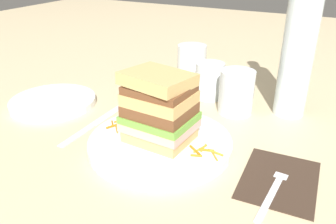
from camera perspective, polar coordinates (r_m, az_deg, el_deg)
ground_plane at (r=0.62m, az=-0.48°, el=-6.01°), size 3.00×3.00×0.00m
main_plate at (r=0.62m, az=-1.29°, el=-5.11°), size 0.26×0.26×0.02m
sandwich at (r=0.59m, az=-1.40°, el=0.67°), size 0.12×0.11×0.13m
carrot_shred_0 at (r=0.65m, az=-8.52°, el=-2.78°), size 0.02×0.03×0.00m
carrot_shred_1 at (r=0.68m, az=-7.17°, el=-1.47°), size 0.02×0.03×0.00m
carrot_shred_2 at (r=0.68m, az=-7.98°, el=-1.52°), size 0.02×0.02×0.00m
carrot_shred_3 at (r=0.67m, az=-6.92°, el=-1.61°), size 0.02×0.01×0.00m
carrot_shred_4 at (r=0.65m, az=-6.45°, el=-2.85°), size 0.01×0.03×0.00m
carrot_shred_5 at (r=0.66m, az=-8.88°, el=-2.18°), size 0.02×0.03×0.00m
carrot_shred_6 at (r=0.66m, az=-6.92°, el=-2.06°), size 0.01×0.02×0.00m
carrot_shred_7 at (r=0.64m, az=-7.10°, el=-3.06°), size 0.01×0.03×0.00m
carrot_shred_8 at (r=0.66m, az=-6.16°, el=-2.22°), size 0.01×0.02×0.00m
carrot_shred_9 at (r=0.67m, az=-9.20°, el=-1.92°), size 0.02×0.02×0.00m
carrot_shred_10 at (r=0.59m, az=5.90°, el=-5.92°), size 0.00×0.03×0.00m
carrot_shred_11 at (r=0.57m, az=4.73°, el=-7.21°), size 0.02×0.01×0.00m
carrot_shred_12 at (r=0.58m, az=7.79°, el=-6.78°), size 0.03×0.01×0.00m
carrot_shred_13 at (r=0.58m, az=4.49°, el=-6.33°), size 0.03×0.02×0.00m
carrot_shred_14 at (r=0.58m, az=5.22°, el=-6.27°), size 0.01×0.03×0.00m
carrot_shred_15 at (r=0.57m, az=7.77°, el=-7.30°), size 0.02×0.02×0.00m
carrot_shred_16 at (r=0.58m, az=6.37°, el=-6.30°), size 0.03×0.01×0.00m
napkin_dark at (r=0.57m, az=18.00°, el=-10.45°), size 0.12×0.15×0.00m
fork at (r=0.55m, az=17.43°, el=-11.42°), size 0.03×0.17×0.00m
knife at (r=0.71m, az=-12.39°, el=-2.07°), size 0.02×0.20×0.00m
juice_glass at (r=0.75m, az=11.22°, el=2.84°), size 0.07×0.07×0.09m
water_bottle at (r=0.74m, az=20.84°, el=10.08°), size 0.06×0.06×0.32m
empty_tumbler_0 at (r=0.82m, az=6.91°, el=5.23°), size 0.07×0.07×0.08m
empty_tumbler_1 at (r=0.90m, az=3.95°, el=7.92°), size 0.07×0.07×0.10m
side_plate at (r=0.82m, az=-18.49°, el=1.63°), size 0.19×0.19×0.01m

